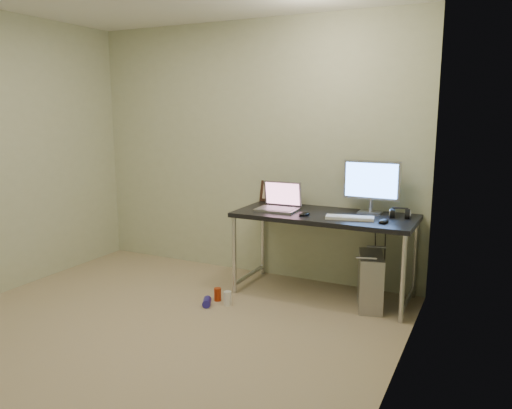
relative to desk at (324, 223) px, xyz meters
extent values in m
plane|color=tan|center=(-0.90, -1.41, -0.67)|extent=(3.50, 3.50, 0.00)
cube|color=beige|center=(-0.90, 0.34, 0.58)|extent=(3.50, 0.02, 2.50)
cube|color=beige|center=(0.85, -1.41, 0.58)|extent=(0.02, 3.50, 2.50)
cube|color=black|center=(0.00, 0.00, 0.06)|extent=(1.57, 0.68, 0.04)
cylinder|color=silver|center=(-0.74, -0.30, -0.32)|extent=(0.04, 0.04, 0.71)
cylinder|color=silver|center=(-0.74, 0.30, -0.32)|extent=(0.04, 0.04, 0.71)
cylinder|color=silver|center=(0.74, -0.30, -0.32)|extent=(0.04, 0.04, 0.71)
cylinder|color=silver|center=(0.74, 0.30, -0.32)|extent=(0.04, 0.04, 0.71)
cylinder|color=silver|center=(-0.74, 0.00, -0.59)|extent=(0.04, 0.60, 0.04)
cylinder|color=silver|center=(0.74, 0.00, -0.59)|extent=(0.04, 0.60, 0.04)
cube|color=#A1A1A6|center=(0.44, -0.08, -0.44)|extent=(0.31, 0.48, 0.46)
cylinder|color=#A7A7AE|center=(0.44, -0.27, -0.19)|extent=(0.16, 0.07, 0.02)
cylinder|color=#A7A7AE|center=(0.44, 0.10, -0.19)|extent=(0.16, 0.07, 0.02)
cylinder|color=black|center=(0.39, 0.29, -0.27)|extent=(0.01, 0.16, 0.69)
cylinder|color=black|center=(0.48, 0.27, -0.29)|extent=(0.02, 0.11, 0.71)
cylinder|color=#AD2F0D|center=(-0.78, -0.54, -0.61)|extent=(0.07, 0.07, 0.11)
cylinder|color=white|center=(-0.65, -0.59, -0.61)|extent=(0.09, 0.09, 0.12)
cylinder|color=#2921A0|center=(-0.80, -0.68, -0.64)|extent=(0.12, 0.14, 0.07)
cube|color=#A7A7AE|center=(-0.43, -0.06, 0.09)|extent=(0.37, 0.27, 0.02)
cube|color=gray|center=(-0.43, -0.06, 0.10)|extent=(0.33, 0.22, 0.00)
cube|color=#9A9BA3|center=(-0.44, 0.08, 0.21)|extent=(0.36, 0.06, 0.23)
cube|color=#7B495C|center=(-0.44, 0.07, 0.21)|extent=(0.33, 0.05, 0.20)
cube|color=#A7A7AE|center=(0.35, 0.19, 0.09)|extent=(0.20, 0.14, 0.01)
cylinder|color=#A7A7AE|center=(0.35, 0.21, 0.15)|extent=(0.03, 0.03, 0.11)
cube|color=#A7A7AE|center=(0.35, 0.20, 0.37)|extent=(0.50, 0.03, 0.34)
cube|color=#4D89FD|center=(0.35, 0.18, 0.37)|extent=(0.45, 0.01, 0.30)
cube|color=white|center=(0.26, -0.12, 0.09)|extent=(0.41, 0.21, 0.02)
ellipsoid|color=black|center=(0.54, -0.14, 0.10)|extent=(0.09, 0.13, 0.04)
ellipsoid|color=black|center=(-0.14, -0.14, 0.10)|extent=(0.11, 0.14, 0.04)
cylinder|color=black|center=(0.56, 0.12, 0.11)|extent=(0.05, 0.10, 0.10)
cylinder|color=black|center=(0.68, 0.12, 0.11)|extent=(0.05, 0.10, 0.10)
cube|color=black|center=(0.62, 0.12, 0.16)|extent=(0.13, 0.03, 0.01)
cube|color=black|center=(-0.65, 0.32, 0.18)|extent=(0.26, 0.09, 0.21)
cylinder|color=silver|center=(-0.36, 0.28, 0.13)|extent=(0.01, 0.01, 0.09)
cylinder|color=white|center=(-0.36, 0.28, 0.18)|extent=(0.05, 0.04, 0.04)
camera|label=1|loc=(1.34, -4.11, 0.97)|focal=35.00mm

